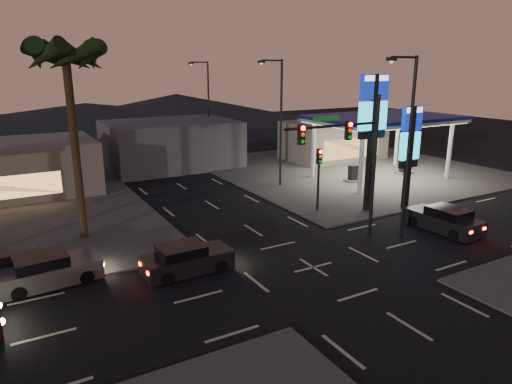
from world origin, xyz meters
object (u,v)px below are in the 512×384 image
gas_station (384,120)px  car_lane_a_front (186,259)px  suv_station (444,220)px  traffic_signal_mast (351,148)px  pylon_sign_short (410,142)px  car_lane_b_front (48,271)px  pylon_sign_tall (373,116)px

gas_station → car_lane_a_front: gas_station is taller
suv_station → traffic_signal_mast: bearing=164.7°
traffic_signal_mast → car_lane_a_front: 10.40m
pylon_sign_short → traffic_signal_mast: (-7.24, -2.51, 0.57)m
gas_station → traffic_signal_mast: 15.82m
traffic_signal_mast → car_lane_b_front: traffic_signal_mast is taller
traffic_signal_mast → car_lane_b_front: size_ratio=1.76×
pylon_sign_tall → car_lane_b_front: pylon_sign_tall is taller
pylon_sign_short → gas_station: bearing=56.3°
car_lane_a_front → suv_station: bearing=-8.2°
pylon_sign_tall → traffic_signal_mast: (-4.74, -3.51, -1.17)m
car_lane_b_front → pylon_sign_tall: bearing=3.3°
pylon_sign_tall → suv_station: bearing=-76.0°
pylon_sign_short → car_lane_b_front: (-22.38, -0.15, -3.98)m
car_lane_b_front → suv_station: (21.17, -4.02, 0.02)m
traffic_signal_mast → suv_station: size_ratio=1.78×
gas_station → car_lane_b_front: 28.77m
suv_station → car_lane_a_front: bearing=171.8°
pylon_sign_short → traffic_signal_mast: 7.69m
pylon_sign_tall → car_lane_b_front: bearing=-176.7°
suv_station → pylon_sign_tall: bearing=104.0°
car_lane_b_front → suv_station: size_ratio=1.01×
gas_station → car_lane_b_front: (-27.38, -7.65, -4.41)m
gas_station → pylon_sign_short: size_ratio=1.74×
car_lane_a_front → car_lane_b_front: size_ratio=0.95×
pylon_sign_short → car_lane_b_front: pylon_sign_short is taller
pylon_sign_tall → pylon_sign_short: (2.50, -1.00, -1.74)m
traffic_signal_mast → car_lane_a_front: size_ratio=1.84×
gas_station → pylon_sign_short: pylon_sign_short is taller
car_lane_b_front → car_lane_a_front: bearing=-17.3°
pylon_sign_short → car_lane_b_front: size_ratio=1.54×
pylon_sign_short → pylon_sign_tall: bearing=158.2°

